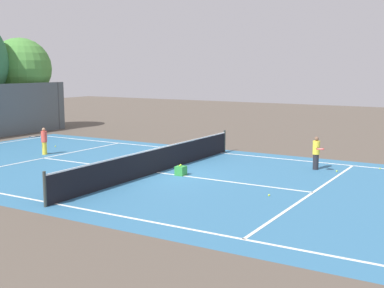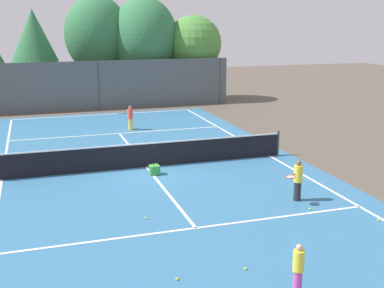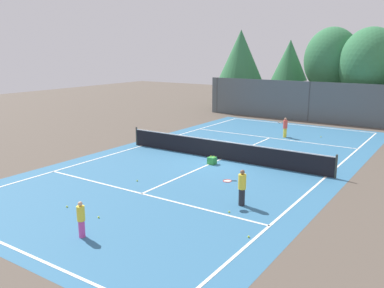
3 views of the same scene
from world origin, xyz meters
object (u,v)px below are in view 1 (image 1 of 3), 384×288
(player_0, at_px, (44,141))
(tennis_ball_1, at_px, (78,171))
(tennis_ball_5, at_px, (269,195))
(player_2, at_px, (316,153))
(tennis_ball_6, at_px, (380,169))
(tennis_ball_3, at_px, (337,171))
(tennis_ball_4, at_px, (55,146))
(ball_crate, at_px, (181,171))

(player_0, relative_size, tennis_ball_1, 19.85)
(tennis_ball_1, distance_m, tennis_ball_5, 8.22)
(player_2, distance_m, tennis_ball_6, 2.77)
(player_0, distance_m, player_2, 12.81)
(tennis_ball_1, distance_m, tennis_ball_6, 12.44)
(tennis_ball_3, bearing_deg, tennis_ball_5, 170.49)
(tennis_ball_5, height_order, tennis_ball_6, same)
(tennis_ball_4, xyz_separation_m, tennis_ball_5, (-3.94, -13.76, 0.00))
(tennis_ball_1, bearing_deg, ball_crate, -69.26)
(player_2, distance_m, tennis_ball_4, 13.79)
(player_2, bearing_deg, tennis_ball_4, 94.77)
(tennis_ball_3, height_order, tennis_ball_5, same)
(ball_crate, height_order, tennis_ball_6, ball_crate)
(player_2, distance_m, tennis_ball_5, 5.13)
(tennis_ball_1, bearing_deg, tennis_ball_6, -57.22)
(player_0, distance_m, tennis_ball_1, 4.78)
(tennis_ball_4, distance_m, tennis_ball_6, 16.21)
(player_0, relative_size, ball_crate, 3.08)
(player_2, xyz_separation_m, tennis_ball_1, (-5.30, 8.19, -0.68))
(tennis_ball_3, bearing_deg, tennis_ball_6, -43.96)
(player_0, xyz_separation_m, tennis_ball_5, (-1.92, -12.44, -0.65))
(ball_crate, relative_size, tennis_ball_5, 6.45)
(tennis_ball_1, bearing_deg, tennis_ball_3, -59.74)
(ball_crate, relative_size, tennis_ball_1, 6.45)
(tennis_ball_1, xyz_separation_m, tennis_ball_3, (5.29, -9.06, 0.00))
(tennis_ball_5, bearing_deg, tennis_ball_4, 74.04)
(ball_crate, xyz_separation_m, tennis_ball_6, (5.23, -6.47, -0.15))
(tennis_ball_1, relative_size, tennis_ball_5, 1.00)
(ball_crate, distance_m, tennis_ball_3, 6.33)
(player_2, xyz_separation_m, tennis_ball_6, (1.43, -2.27, -0.68))
(tennis_ball_3, distance_m, tennis_ball_6, 2.01)
(tennis_ball_6, bearing_deg, ball_crate, 128.92)
(player_2, relative_size, tennis_ball_4, 20.78)
(player_2, height_order, ball_crate, player_2)
(tennis_ball_4, bearing_deg, ball_crate, -105.52)
(player_0, relative_size, tennis_ball_5, 19.85)
(tennis_ball_1, bearing_deg, tennis_ball_5, -88.44)
(player_0, bearing_deg, tennis_ball_4, 33.27)
(player_0, relative_size, tennis_ball_6, 19.85)
(player_0, xyz_separation_m, player_2, (3.16, -12.41, 0.03))
(tennis_ball_5, bearing_deg, tennis_ball_3, -9.51)
(tennis_ball_1, bearing_deg, player_2, -57.07)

